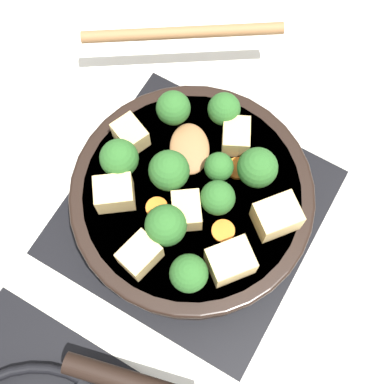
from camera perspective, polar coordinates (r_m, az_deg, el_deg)
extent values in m
plane|color=silver|center=(0.71, 0.00, -2.17)|extent=(2.40, 2.40, 0.00)
cube|color=black|center=(0.70, 0.00, -2.07)|extent=(0.31, 0.31, 0.01)
torus|color=black|center=(0.69, 0.00, -1.66)|extent=(0.24, 0.24, 0.01)
cube|color=black|center=(0.69, 0.00, -1.66)|extent=(0.01, 0.23, 0.01)
cube|color=black|center=(0.69, 0.00, -1.66)|extent=(0.23, 0.01, 0.01)
cylinder|color=black|center=(0.66, 0.00, -0.78)|extent=(0.29, 0.29, 0.05)
cylinder|color=#5B3316|center=(0.65, 0.00, -0.66)|extent=(0.26, 0.26, 0.04)
torus|color=black|center=(0.64, 0.00, -0.12)|extent=(0.29, 0.29, 0.01)
cylinder|color=black|center=(0.61, -6.11, -19.66)|extent=(0.16, 0.06, 0.02)
ellipsoid|color=olive|center=(0.65, -0.26, 4.65)|extent=(0.08, 0.08, 0.01)
cylinder|color=olive|center=(0.73, -1.00, 16.63)|extent=(0.23, 0.16, 0.02)
cube|color=#DBB770|center=(0.59, 4.12, -7.39)|extent=(0.06, 0.06, 0.04)
cube|color=#DBB770|center=(0.61, 9.02, -2.61)|extent=(0.06, 0.06, 0.04)
cube|color=#DBB770|center=(0.65, -6.59, 6.09)|extent=(0.05, 0.04, 0.03)
cube|color=#DBB770|center=(0.62, -8.28, -0.14)|extent=(0.06, 0.05, 0.04)
cube|color=#DBB770|center=(0.65, 4.71, 5.94)|extent=(0.05, 0.05, 0.03)
cube|color=#DBB770|center=(0.60, -5.60, -6.73)|extent=(0.04, 0.05, 0.03)
cube|color=#DBB770|center=(0.61, -0.59, -2.00)|extent=(0.05, 0.05, 0.03)
cylinder|color=#709956|center=(0.64, 6.76, 1.77)|extent=(0.01, 0.01, 0.01)
sphere|color=#285B23|center=(0.62, 7.00, 2.59)|extent=(0.05, 0.05, 0.05)
cylinder|color=#709956|center=(0.63, -2.41, 1.43)|extent=(0.01, 0.01, 0.01)
sphere|color=#285B23|center=(0.61, -2.50, 2.25)|extent=(0.05, 0.05, 0.05)
cylinder|color=#709956|center=(0.62, 2.62, -1.34)|extent=(0.01, 0.01, 0.01)
sphere|color=#285B23|center=(0.60, 2.71, -0.70)|extent=(0.04, 0.04, 0.04)
cylinder|color=#709956|center=(0.61, -2.48, -4.34)|extent=(0.01, 0.01, 0.01)
sphere|color=#285B23|center=(0.59, -2.58, -3.71)|extent=(0.05, 0.05, 0.05)
cylinder|color=#709956|center=(0.64, 2.80, 2.04)|extent=(0.01, 0.01, 0.01)
sphere|color=#285B23|center=(0.62, 2.88, 2.70)|extent=(0.03, 0.03, 0.03)
cylinder|color=#709956|center=(0.60, -0.33, -9.08)|extent=(0.01, 0.01, 0.01)
sphere|color=#285B23|center=(0.58, -0.34, -8.67)|extent=(0.04, 0.04, 0.04)
cylinder|color=#709956|center=(0.64, -7.52, 2.77)|extent=(0.01, 0.01, 0.01)
sphere|color=#285B23|center=(0.62, -7.78, 3.60)|extent=(0.05, 0.05, 0.05)
cylinder|color=#709956|center=(0.67, -1.95, 8.04)|extent=(0.01, 0.01, 0.01)
sphere|color=#285B23|center=(0.65, -2.01, 8.95)|extent=(0.04, 0.04, 0.04)
cylinder|color=#709956|center=(0.67, 3.33, 7.96)|extent=(0.01, 0.01, 0.01)
sphere|color=#285B23|center=(0.65, 3.44, 8.83)|extent=(0.04, 0.04, 0.04)
cylinder|color=orange|center=(0.62, -3.76, -1.71)|extent=(0.03, 0.03, 0.01)
cylinder|color=orange|center=(0.64, 4.86, 2.53)|extent=(0.03, 0.03, 0.01)
cylinder|color=orange|center=(0.62, 3.34, -4.17)|extent=(0.03, 0.03, 0.01)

